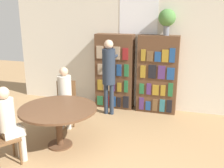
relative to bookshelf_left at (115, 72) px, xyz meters
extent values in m
cube|color=beige|center=(0.52, 0.19, 0.60)|extent=(6.40, 0.06, 3.00)
cube|color=white|center=(0.52, 0.16, 1.45)|extent=(0.90, 0.01, 1.10)
cube|color=brown|center=(0.00, 0.00, 0.00)|extent=(0.92, 0.32, 1.81)
cube|color=#236638|center=(-0.33, -0.17, -0.73)|extent=(0.14, 0.02, 0.23)
cube|color=maroon|center=(-0.16, -0.17, -0.71)|extent=(0.11, 0.02, 0.26)
cube|color=navy|center=(0.01, -0.17, -0.72)|extent=(0.14, 0.02, 0.25)
cube|color=black|center=(0.16, -0.17, -0.72)|extent=(0.09, 0.02, 0.24)
cube|color=black|center=(0.33, -0.17, -0.70)|extent=(0.14, 0.02, 0.29)
cube|color=olive|center=(-0.32, -0.17, -0.32)|extent=(0.13, 0.02, 0.26)
cube|color=tan|center=(-0.16, -0.17, -0.30)|extent=(0.15, 0.02, 0.30)
cube|color=#4C2D6B|center=(0.00, -0.17, -0.33)|extent=(0.10, 0.02, 0.24)
cube|color=olive|center=(0.16, -0.17, -0.34)|extent=(0.10, 0.02, 0.22)
cube|color=#236638|center=(0.33, -0.17, -0.30)|extent=(0.09, 0.02, 0.29)
cube|color=tan|center=(-0.32, -0.17, 0.07)|extent=(0.11, 0.02, 0.26)
cube|color=navy|center=(-0.16, -0.17, 0.09)|extent=(0.11, 0.02, 0.30)
cube|color=black|center=(0.00, -0.17, 0.08)|extent=(0.15, 0.02, 0.26)
cube|color=navy|center=(0.15, -0.17, 0.08)|extent=(0.12, 0.02, 0.27)
cube|color=#236638|center=(0.33, -0.17, 0.09)|extent=(0.11, 0.02, 0.29)
cube|color=tan|center=(-0.32, -0.17, 0.49)|extent=(0.17, 0.02, 0.30)
cube|color=#4C2D6B|center=(-0.10, -0.17, 0.48)|extent=(0.17, 0.02, 0.28)
cube|color=tan|center=(0.09, -0.17, 0.49)|extent=(0.16, 0.02, 0.30)
cube|color=maroon|center=(0.30, -0.17, 0.47)|extent=(0.13, 0.02, 0.27)
cube|color=brown|center=(1.04, 0.00, 0.00)|extent=(0.92, 0.32, 1.81)
cube|color=#4C2D6B|center=(0.72, -0.17, -0.69)|extent=(0.11, 0.02, 0.30)
cube|color=navy|center=(0.88, -0.17, -0.73)|extent=(0.12, 0.02, 0.22)
cube|color=brown|center=(1.04, -0.17, -0.70)|extent=(0.12, 0.02, 0.29)
cube|color=#2D707A|center=(1.20, -0.17, -0.69)|extent=(0.12, 0.02, 0.30)
cube|color=black|center=(1.36, -0.17, -0.69)|extent=(0.12, 0.02, 0.30)
cube|color=#236638|center=(0.71, -0.17, -0.32)|extent=(0.11, 0.02, 0.25)
cube|color=#4C2D6B|center=(0.88, -0.17, -0.32)|extent=(0.10, 0.02, 0.27)
cube|color=olive|center=(1.04, -0.17, -0.33)|extent=(0.14, 0.02, 0.24)
cube|color=olive|center=(1.20, -0.17, -0.32)|extent=(0.11, 0.02, 0.25)
cube|color=#236638|center=(1.37, -0.17, -0.29)|extent=(0.11, 0.02, 0.31)
cube|color=olive|center=(0.72, -0.17, 0.09)|extent=(0.12, 0.02, 0.29)
cube|color=black|center=(0.94, -0.17, 0.10)|extent=(0.18, 0.02, 0.31)
cube|color=#4C2D6B|center=(1.15, -0.17, 0.10)|extent=(0.16, 0.02, 0.30)
cube|color=navy|center=(1.35, -0.17, 0.08)|extent=(0.16, 0.02, 0.27)
cube|color=olive|center=(0.72, -0.17, 0.47)|extent=(0.10, 0.02, 0.26)
cube|color=brown|center=(0.87, -0.17, 0.45)|extent=(0.14, 0.02, 0.23)
cube|color=navy|center=(1.05, -0.17, 0.45)|extent=(0.14, 0.02, 0.22)
cube|color=olive|center=(1.21, -0.17, 0.48)|extent=(0.15, 0.02, 0.28)
cube|color=navy|center=(1.36, -0.17, 0.50)|extent=(0.12, 0.02, 0.31)
cylinder|color=slate|center=(1.19, 0.00, 1.02)|extent=(0.13, 0.13, 0.23)
sphere|color=#4C7F3D|center=(1.19, 0.00, 1.29)|extent=(0.38, 0.38, 0.38)
cylinder|color=brown|center=(-0.38, -2.18, -0.89)|extent=(0.44, 0.44, 0.03)
cylinder|color=brown|center=(-0.38, -2.18, -0.54)|extent=(0.12, 0.12, 0.66)
cylinder|color=brown|center=(-0.38, -2.18, -0.19)|extent=(1.35, 1.35, 0.04)
cube|color=brown|center=(-0.92, -2.95, -0.46)|extent=(0.56, 0.56, 0.04)
cylinder|color=brown|center=(-0.96, -2.71, -0.69)|extent=(0.04, 0.04, 0.42)
cylinder|color=brown|center=(-0.68, -2.90, -0.69)|extent=(0.04, 0.04, 0.42)
cube|color=brown|center=(-0.69, -1.30, -0.46)|extent=(0.51, 0.51, 0.04)
cube|color=brown|center=(-0.75, -1.13, -0.22)|extent=(0.39, 0.16, 0.45)
cylinder|color=brown|center=(-0.47, -1.40, -0.69)|extent=(0.04, 0.04, 0.42)
cylinder|color=brown|center=(-0.80, -1.51, -0.69)|extent=(0.04, 0.04, 0.42)
cylinder|color=brown|center=(-0.58, -1.08, -0.69)|extent=(0.04, 0.04, 0.42)
cylinder|color=brown|center=(-0.91, -1.19, -0.69)|extent=(0.04, 0.04, 0.42)
cube|color=beige|center=(-0.64, -1.43, -0.38)|extent=(0.37, 0.39, 0.12)
cylinder|color=beige|center=(-0.67, -1.35, -0.07)|extent=(0.28, 0.28, 0.50)
sphere|color=tan|center=(-0.67, -1.35, 0.26)|extent=(0.18, 0.18, 0.18)
cylinder|color=beige|center=(-0.54, -1.51, -0.67)|extent=(0.10, 0.10, 0.46)
cylinder|color=beige|center=(-0.68, -1.56, -0.67)|extent=(0.10, 0.10, 0.46)
cube|color=beige|center=(-0.84, -2.83, -0.38)|extent=(0.41, 0.42, 0.12)
cylinder|color=beige|center=(-0.89, -2.90, -0.07)|extent=(0.27, 0.27, 0.50)
sphere|color=tan|center=(-0.89, -2.90, 0.27)|extent=(0.19, 0.19, 0.19)
cylinder|color=beige|center=(-0.84, -2.70, -0.67)|extent=(0.10, 0.10, 0.46)
cylinder|color=beige|center=(-0.71, -2.78, -0.67)|extent=(0.10, 0.10, 0.46)
cylinder|color=#232D3D|center=(-0.06, -0.51, -0.54)|extent=(0.10, 0.10, 0.73)
cylinder|color=#232D3D|center=(0.08, -0.51, -0.54)|extent=(0.10, 0.10, 0.73)
cylinder|color=#232D3D|center=(0.01, -0.51, 0.23)|extent=(0.29, 0.29, 0.80)
sphere|color=#DBB293|center=(0.01, -0.51, 0.73)|extent=(0.20, 0.20, 0.20)
cylinder|color=#232D3D|center=(0.10, -0.24, 0.43)|extent=(0.07, 0.30, 0.07)
camera|label=1|loc=(1.75, -5.97, 1.48)|focal=42.00mm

